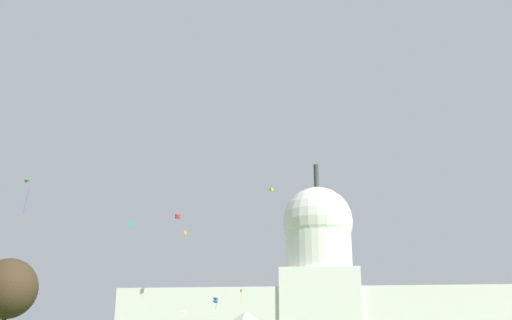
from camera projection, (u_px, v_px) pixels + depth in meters
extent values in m
cube|color=silver|center=(424.00, 320.00, 203.72)|extent=(70.57, 23.70, 21.58)
cube|color=silver|center=(321.00, 311.00, 208.07)|extent=(27.59, 26.07, 28.01)
cylinder|color=silver|center=(318.00, 246.00, 215.05)|extent=(24.02, 24.02, 17.96)
sphere|color=silver|center=(318.00, 222.00, 217.77)|extent=(25.83, 25.83, 25.83)
cylinder|color=#2D3833|center=(316.00, 176.00, 223.08)|extent=(1.80, 1.80, 9.16)
ellipsoid|color=#42301E|center=(8.00, 288.00, 78.58)|extent=(11.58, 11.60, 7.95)
cube|color=gold|center=(241.00, 291.00, 164.90)|extent=(0.52, 0.57, 0.76)
cylinder|color=gold|center=(241.00, 298.00, 164.33)|extent=(0.15, 0.37, 2.98)
cube|color=red|center=(178.00, 218.00, 154.74)|extent=(1.47, 1.49, 0.78)
cube|color=red|center=(178.00, 215.00, 154.94)|extent=(1.47, 1.49, 0.78)
pyramid|color=green|center=(30.00, 183.00, 72.88)|extent=(0.97, 1.26, 0.25)
cylinder|color=purple|center=(26.00, 200.00, 72.13)|extent=(0.50, 0.16, 3.08)
pyramid|color=white|center=(182.00, 313.00, 164.64)|extent=(1.83, 1.28, 0.33)
cube|color=blue|center=(216.00, 301.00, 145.80)|extent=(1.23, 1.26, 0.55)
cube|color=blue|center=(216.00, 299.00, 146.01)|extent=(1.23, 1.26, 0.55)
cylinder|color=blue|center=(216.00, 306.00, 145.47)|extent=(0.24, 0.20, 1.73)
cube|color=yellow|center=(271.00, 190.00, 165.02)|extent=(1.16, 1.15, 0.46)
cube|color=yellow|center=(271.00, 189.00, 165.15)|extent=(1.16, 1.15, 0.46)
cube|color=orange|center=(185.00, 232.00, 193.26)|extent=(0.94, 1.17, 1.47)
cylinder|color=orange|center=(185.00, 237.00, 192.77)|extent=(0.23, 0.14, 1.72)
cube|color=teal|center=(131.00, 224.00, 129.62)|extent=(0.87, 0.27, 1.24)
cylinder|color=teal|center=(130.00, 230.00, 129.25)|extent=(0.23, 0.09, 1.39)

